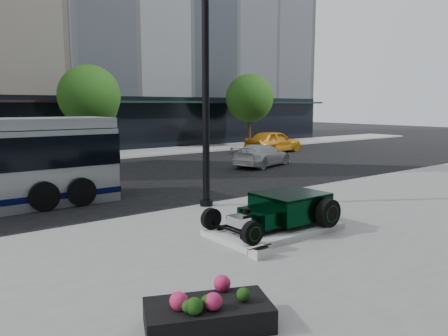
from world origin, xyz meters
TOP-DOWN VIEW (x-y plane):
  - ground at (0.00, 0.00)m, footprint 120.00×120.00m
  - sidewalk_far at (0.00, 14.00)m, footprint 70.00×4.00m
  - street_trees at (1.15, 13.07)m, footprint 29.80×3.80m
  - display_plinth at (-1.30, -5.79)m, footprint 3.40×1.80m
  - hot_rod at (-0.97, -5.79)m, footprint 3.22×2.00m
  - info_plaque at (-2.89, -6.98)m, footprint 0.41×0.31m
  - lamppost at (-0.98, -2.29)m, footprint 0.41×0.41m
  - flower_planter at (-5.48, -8.72)m, footprint 2.04×1.56m
  - white_sedan at (7.34, 4.15)m, footprint 4.53×2.90m
  - yellow_taxi at (12.82, 8.93)m, footprint 4.74×2.17m

SIDE VIEW (x-z plane):
  - ground at x=0.00m, z-range 0.00..0.00m
  - sidewalk_far at x=0.00m, z-range 0.00..0.12m
  - display_plinth at x=-1.30m, z-range 0.12..0.27m
  - info_plaque at x=-2.89m, z-range 0.09..0.40m
  - flower_planter at x=-5.48m, z-range 0.04..0.63m
  - white_sedan at x=7.34m, z-range 0.00..1.22m
  - hot_rod at x=-0.97m, z-range 0.29..1.10m
  - yellow_taxi at x=12.82m, z-range 0.00..1.57m
  - lamppost at x=-0.98m, z-range -0.16..7.34m
  - street_trees at x=1.15m, z-range 0.92..6.62m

